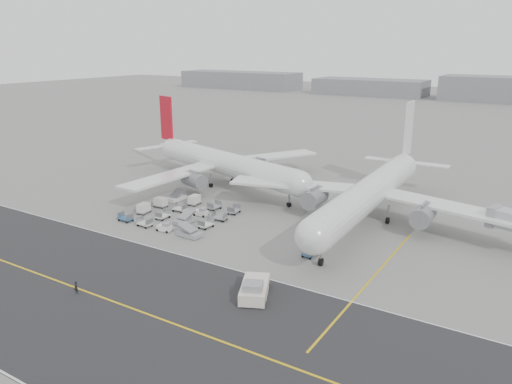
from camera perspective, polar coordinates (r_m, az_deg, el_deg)
The scene contains 8 objects.
ground at distance 81.34m, azimuth -8.73°, elevation -6.28°, with size 700.00×700.00×0.00m, color gray.
taxiway at distance 66.58m, azimuth -15.55°, elevation -12.12°, with size 220.00×59.00×0.03m.
airliner_a at distance 114.24m, azimuth -3.87°, elevation 3.38°, with size 52.65×51.58×18.69m.
airliner_b at distance 92.81m, azimuth 13.02°, elevation 0.05°, with size 56.01×56.67×19.54m.
pushback_tug at distance 65.29m, azimuth -0.18°, elevation -11.02°, with size 5.87×8.96×2.60m.
gse_cluster at distance 95.17m, azimuth -8.52°, elevation -2.85°, with size 22.91×22.08×2.07m, color #949499, non-canonical shape.
stray_dolly at distance 77.67m, azimuth 6.16°, elevation -7.31°, with size 1.57×2.56×1.57m, color silver, non-canonical shape.
ground_crew_a at distance 70.14m, azimuth -19.87°, elevation -10.22°, with size 0.63×0.41×1.73m, color black.
Camera 1 is at (49.39, -56.59, 31.22)m, focal length 35.00 mm.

